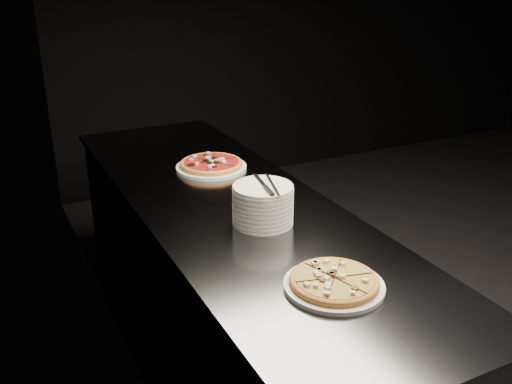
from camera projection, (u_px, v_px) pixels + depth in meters
name	position (u px, v px, depth m)	size (l,w,h in m)	color
wall_left	(130.00, 92.00, 1.97)	(0.02, 5.00, 2.80)	black
wall_back	(331.00, 11.00, 5.08)	(5.00, 0.02, 2.80)	black
counter	(232.00, 298.00, 2.48)	(0.74, 2.44, 0.92)	#56595D
pizza_mushroom	(334.00, 282.00, 1.69)	(0.32, 0.32, 0.03)	white
pizza_tomato	(211.00, 165.00, 2.65)	(0.33, 0.33, 0.04)	white
plate_stack	(263.00, 204.00, 2.09)	(0.22, 0.22, 0.15)	white
cutlery	(267.00, 186.00, 2.05)	(0.11, 0.23, 0.01)	silver
ramekin	(251.00, 197.00, 2.25)	(0.08, 0.08, 0.07)	silver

